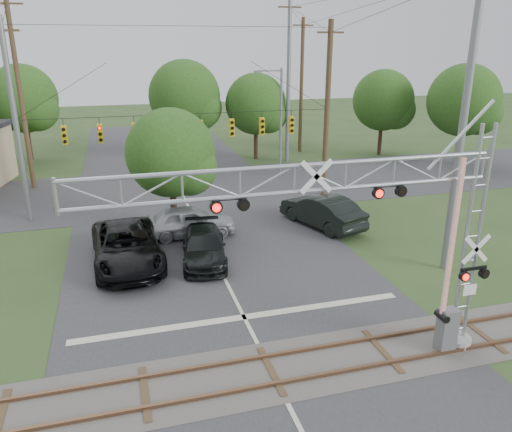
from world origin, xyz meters
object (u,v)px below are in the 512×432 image
object	(u,v)px
car_dark	(204,246)
traffic_signal_span	(198,120)
crossing_gantry	(370,225)
pickup_black	(127,246)
sedan_silver	(189,221)
streetlight	(279,118)

from	to	relation	value
car_dark	traffic_signal_span	bearing A→B (deg)	89.28
crossing_gantry	pickup_black	distance (m)	13.00
traffic_signal_span	sedan_silver	size ratio (longest dim) A/B	3.85
pickup_black	streetlight	distance (m)	18.86
crossing_gantry	sedan_silver	bearing A→B (deg)	105.53
pickup_black	streetlight	bearing A→B (deg)	46.22
traffic_signal_span	streetlight	distance (m)	9.26
traffic_signal_span	pickup_black	world-z (taller)	traffic_signal_span
pickup_black	streetlight	size ratio (longest dim) A/B	0.80
pickup_black	car_dark	size ratio (longest dim) A/B	1.32
crossing_gantry	streetlight	bearing A→B (deg)	78.03
traffic_signal_span	pickup_black	xyz separation A→B (m)	(-4.96, -8.18, -4.65)
crossing_gantry	traffic_signal_span	distance (m)	18.49
crossing_gantry	streetlight	size ratio (longest dim) A/B	1.56
streetlight	car_dark	bearing A→B (deg)	-120.61
car_dark	sedan_silver	size ratio (longest dim) A/B	1.01
crossing_gantry	traffic_signal_span	world-z (taller)	traffic_signal_span
car_dark	pickup_black	bearing A→B (deg)	179.17
traffic_signal_span	car_dark	xyz separation A→B (m)	(-1.37, -8.75, -4.84)
sedan_silver	streetlight	bearing A→B (deg)	-37.55
crossing_gantry	sedan_silver	distance (m)	14.20
crossing_gantry	sedan_silver	size ratio (longest dim) A/B	2.59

